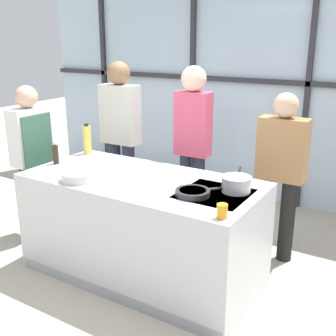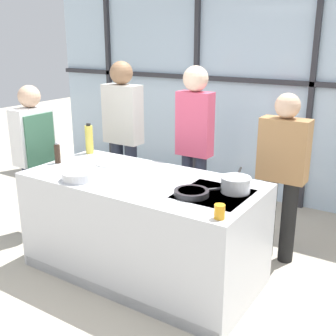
% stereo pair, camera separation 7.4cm
% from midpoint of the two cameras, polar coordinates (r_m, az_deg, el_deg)
% --- Properties ---
extents(ground_plane, '(18.00, 18.00, 0.00)m').
position_cam_midpoint_polar(ground_plane, '(3.99, -2.83, -13.92)').
color(ground_plane, '#BCB29E').
extents(back_window_wall, '(6.40, 0.10, 2.80)m').
position_cam_midpoint_polar(back_window_wall, '(5.55, 11.53, 10.17)').
color(back_window_wall, silver).
rests_on(back_window_wall, ground_plane).
extents(demo_island, '(2.06, 0.98, 0.91)m').
position_cam_midpoint_polar(demo_island, '(3.77, -2.93, -8.00)').
color(demo_island, silver).
rests_on(demo_island, ground_plane).
extents(chef, '(0.23, 0.43, 1.61)m').
position_cam_midpoint_polar(chef, '(4.59, -17.11, 1.98)').
color(chef, '#232838').
rests_on(chef, ground_plane).
extents(spectator_far_left, '(0.44, 0.25, 1.82)m').
position_cam_midpoint_polar(spectator_far_left, '(4.81, -5.65, 5.03)').
color(spectator_far_left, '#232838').
rests_on(spectator_far_left, ground_plane).
extents(spectator_center_left, '(0.37, 0.25, 1.80)m').
position_cam_midpoint_polar(spectator_center_left, '(4.30, 4.10, 4.01)').
color(spectator_center_left, '#232838').
rests_on(spectator_center_left, ground_plane).
extents(spectator_center_right, '(0.44, 0.22, 1.60)m').
position_cam_midpoint_polar(spectator_center_right, '(4.01, 15.72, -0.20)').
color(spectator_center_right, black).
rests_on(spectator_center_right, ground_plane).
extents(frying_pan, '(0.37, 0.40, 0.04)m').
position_cam_midpoint_polar(frying_pan, '(3.21, 3.98, -3.33)').
color(frying_pan, '#232326').
rests_on(frying_pan, demo_island).
extents(saucepan, '(0.24, 0.43, 0.12)m').
position_cam_midpoint_polar(saucepan, '(3.30, 9.79, -2.15)').
color(saucepan, silver).
rests_on(saucepan, demo_island).
extents(white_plate, '(0.26, 0.26, 0.01)m').
position_cam_midpoint_polar(white_plate, '(4.02, -7.45, 0.63)').
color(white_plate, white).
rests_on(white_plate, demo_island).
extents(mixing_bowl, '(0.27, 0.27, 0.07)m').
position_cam_midpoint_polar(mixing_bowl, '(3.61, -11.51, -1.01)').
color(mixing_bowl, silver).
rests_on(mixing_bowl, demo_island).
extents(oil_bottle, '(0.08, 0.08, 0.31)m').
position_cam_midpoint_polar(oil_bottle, '(4.40, -10.16, 3.87)').
color(oil_bottle, '#E0CC4C').
rests_on(oil_bottle, demo_island).
extents(pepper_grinder, '(0.05, 0.05, 0.21)m').
position_cam_midpoint_polar(pepper_grinder, '(4.12, -14.27, 1.94)').
color(pepper_grinder, '#332319').
rests_on(pepper_grinder, demo_island).
extents(juice_glass_near, '(0.07, 0.07, 0.10)m').
position_cam_midpoint_polar(juice_glass_near, '(2.82, 7.75, -5.88)').
color(juice_glass_near, orange).
rests_on(juice_glass_near, demo_island).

